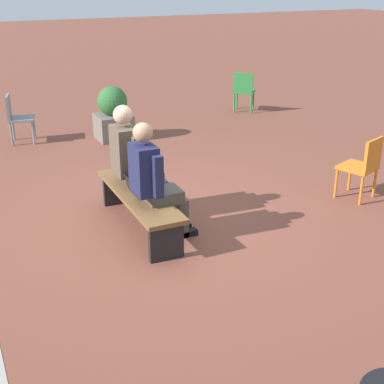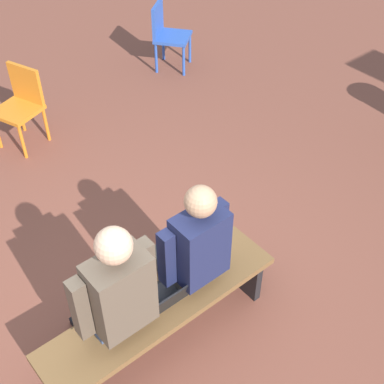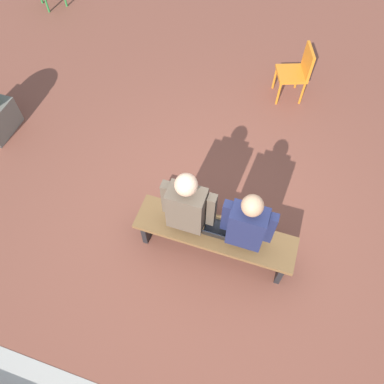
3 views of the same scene
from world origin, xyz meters
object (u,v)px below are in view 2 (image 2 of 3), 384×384
(bench, at_px, (161,311))
(person_student, at_px, (190,249))
(person_adult, at_px, (112,294))
(plastic_chair_foreground, at_px, (21,102))
(plastic_chair_by_pillar, at_px, (167,32))
(laptop, at_px, (165,297))

(bench, height_order, person_student, person_student)
(bench, distance_m, person_adult, 0.50)
(person_adult, height_order, plastic_chair_foreground, person_adult)
(bench, distance_m, person_student, 0.49)
(person_student, bearing_deg, plastic_chair_by_pillar, -125.21)
(bench, distance_m, plastic_chair_by_pillar, 4.14)
(person_adult, xyz_separation_m, plastic_chair_by_pillar, (-2.88, -3.18, -0.26))
(person_adult, bearing_deg, plastic_chair_foreground, -104.25)
(laptop, height_order, plastic_chair_foreground, plastic_chair_foreground)
(plastic_chair_by_pillar, bearing_deg, laptop, 52.16)
(laptop, bearing_deg, bench, -20.81)
(person_student, xyz_separation_m, laptop, (0.29, 0.08, -0.22))
(person_adult, distance_m, plastic_chair_by_pillar, 4.30)
(bench, xyz_separation_m, laptop, (-0.03, 0.01, 0.15))
(bench, bearing_deg, person_student, -168.06)
(person_student, height_order, plastic_chair_by_pillar, person_student)
(plastic_chair_foreground, height_order, plastic_chair_by_pillar, same)
(bench, xyz_separation_m, person_student, (-0.32, -0.07, 0.36))
(bench, distance_m, laptop, 0.15)
(bench, height_order, plastic_chair_by_pillar, plastic_chair_by_pillar)
(bench, height_order, person_adult, person_adult)
(person_adult, bearing_deg, bench, 167.26)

